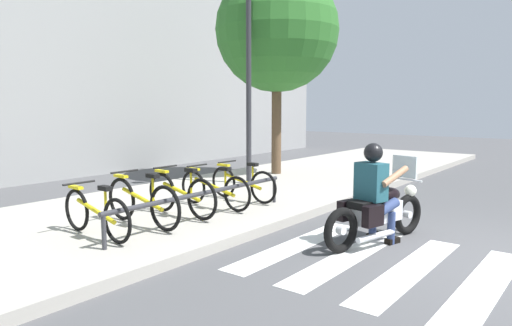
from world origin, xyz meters
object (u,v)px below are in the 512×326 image
object	(u,v)px
rider	(375,187)
bicycle_4	(243,183)
bike_rack	(206,195)
tree_near_rack	(277,31)
motorcycle	(378,211)
bicycle_1	(142,202)
bicycle_3	(214,189)
bicycle_2	(181,194)
street_lamp	(249,69)
bicycle_0	(96,213)

from	to	relation	value
rider	bicycle_4	distance (m)	2.97
bicycle_4	bike_rack	bearing A→B (deg)	-160.41
tree_near_rack	motorcycle	bearing A→B (deg)	-130.42
motorcycle	bicycle_1	bearing A→B (deg)	121.85
bicycle_3	bike_rack	size ratio (longest dim) A/B	0.45
motorcycle	bicycle_3	distance (m)	2.92
bicycle_1	bike_rack	world-z (taller)	bicycle_1
bicycle_2	bicycle_4	distance (m)	1.56
bicycle_1	bicycle_3	bearing A→B (deg)	0.05
bicycle_3	bicycle_4	xyz separation A→B (m)	(0.78, -0.00, -0.00)
rider	bicycle_1	xyz separation A→B (m)	(-1.73, 2.89, -0.30)
bicycle_1	street_lamp	xyz separation A→B (m)	(3.97, 1.16, 2.24)
street_lamp	tree_near_rack	size ratio (longest dim) A/B	0.85
motorcycle	bicycle_2	xyz separation A→B (m)	(-1.03, 2.91, 0.06)
bicycle_1	tree_near_rack	world-z (taller)	tree_near_rack
motorcycle	bicycle_0	world-z (taller)	motorcycle
bicycle_0	motorcycle	bearing A→B (deg)	-48.37
bicycle_0	tree_near_rack	xyz separation A→B (m)	(6.39, 1.56, 3.34)
bicycle_2	bicycle_1	bearing A→B (deg)	179.99
bicycle_3	bicycle_0	bearing A→B (deg)	-180.00
bicycle_3	rider	bearing A→B (deg)	-86.57
bicycle_0	bicycle_2	size ratio (longest dim) A/B	0.99
street_lamp	tree_near_rack	distance (m)	2.01
rider	street_lamp	xyz separation A→B (m)	(2.24, 4.05, 1.94)
bicycle_2	bicycle_4	xyz separation A→B (m)	(1.56, 0.00, -0.02)
bicycle_0	bicycle_3	world-z (taller)	bicycle_3
bicycle_3	bicycle_4	bearing A→B (deg)	-0.02
motorcycle	bicycle_0	distance (m)	3.89
bike_rack	street_lamp	xyz separation A→B (m)	(3.19, 1.72, 2.19)
bicycle_0	bicycle_3	distance (m)	2.34
bike_rack	tree_near_rack	bearing A→B (deg)	23.63
rider	bicycle_4	xyz separation A→B (m)	(0.61, 2.89, -0.33)
bicycle_4	bicycle_2	bearing A→B (deg)	-179.95
motorcycle	bicycle_1	size ratio (longest dim) A/B	1.19
motorcycle	tree_near_rack	world-z (taller)	tree_near_rack
bike_rack	bicycle_0	bearing A→B (deg)	160.41
bicycle_1	street_lamp	size ratio (longest dim) A/B	0.37
motorcycle	bike_rack	xyz separation A→B (m)	(-1.03, 2.35, 0.11)
motorcycle	rider	world-z (taller)	rider
street_lamp	bicycle_4	bearing A→B (deg)	-144.52
bicycle_2	bicycle_3	distance (m)	0.78
rider	bicycle_1	distance (m)	3.38
bicycle_0	bike_rack	xyz separation A→B (m)	(1.56, -0.55, 0.08)
bicycle_2	bicycle_4	bearing A→B (deg)	0.05
bicycle_3	motorcycle	bearing A→B (deg)	-85.12
bike_rack	street_lamp	size ratio (longest dim) A/B	0.81
street_lamp	bike_rack	bearing A→B (deg)	-151.71
motorcycle	bicycle_3	world-z (taller)	motorcycle
tree_near_rack	street_lamp	bearing A→B (deg)	-166.36
rider	street_lamp	bearing A→B (deg)	61.08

